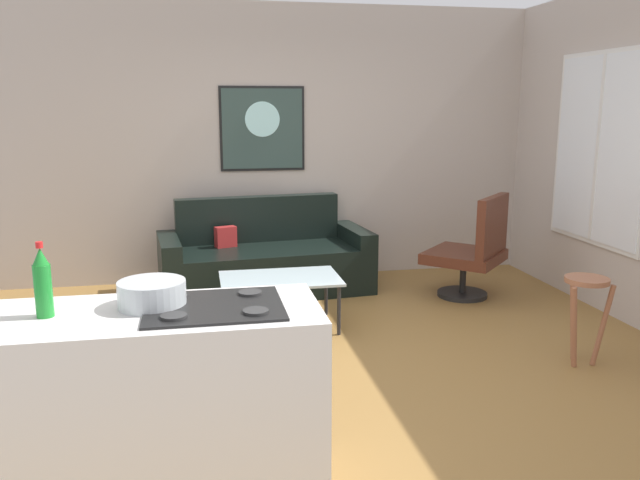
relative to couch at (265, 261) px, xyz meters
The scene contains 11 objects.
ground 1.93m from the couch, 81.79° to the right, with size 6.40×6.40×0.04m, color olive.
back_wall 1.26m from the couch, 63.24° to the left, with size 6.40×0.05×2.80m, color #B6AA9F.
couch is the anchor object (origin of this frame).
coffee_table 1.11m from the couch, 89.61° to the right, with size 0.96×0.61×0.43m.
armchair 2.01m from the couch, 17.87° to the right, with size 0.93×0.93×0.98m.
bar_stool 3.01m from the couch, 48.47° to the right, with size 0.34×0.34×0.63m.
kitchen_counter 3.45m from the couch, 104.00° to the right, with size 1.45×0.62×0.94m.
soda_bottle 3.65m from the couch, 110.96° to the right, with size 0.07×0.07×0.32m.
mixing_bowl 3.44m from the couch, 104.41° to the right, with size 0.30×0.30×0.12m.
wall_painting 1.36m from the couch, 84.03° to the left, with size 0.86×0.03×0.85m.
window 3.22m from the couch, 19.02° to the right, with size 0.03×1.32×1.70m.
Camera 1 is at (-0.90, -4.18, 1.79)m, focal length 35.84 mm.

